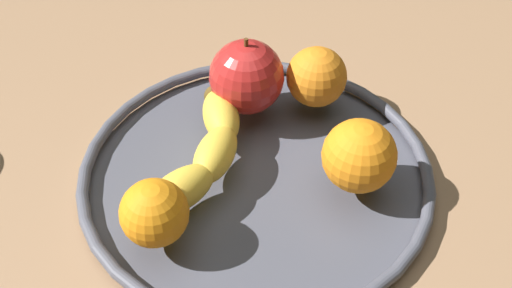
# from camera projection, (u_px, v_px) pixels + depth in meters

# --- Properties ---
(ground_plane) EXTENTS (1.12, 1.12, 0.04)m
(ground_plane) POSITION_uv_depth(u_px,v_px,m) (256.00, 192.00, 0.65)
(ground_plane) COLOR #9D7553
(fruit_bowl) EXTENTS (0.35, 0.35, 0.02)m
(fruit_bowl) POSITION_uv_depth(u_px,v_px,m) (256.00, 172.00, 0.62)
(fruit_bowl) COLOR #4E4F5B
(fruit_bowl) RESTS_ON ground_plane
(banana) EXTENTS (0.19, 0.08, 0.04)m
(banana) POSITION_uv_depth(u_px,v_px,m) (207.00, 149.00, 0.61)
(banana) COLOR yellow
(banana) RESTS_ON fruit_bowl
(apple) EXTENTS (0.08, 0.08, 0.09)m
(apple) POSITION_uv_depth(u_px,v_px,m) (247.00, 77.00, 0.66)
(apple) COLOR red
(apple) RESTS_ON fruit_bowl
(orange_back_right) EXTENTS (0.06, 0.06, 0.06)m
(orange_back_right) POSITION_uv_depth(u_px,v_px,m) (317.00, 77.00, 0.67)
(orange_back_right) COLOR orange
(orange_back_right) RESTS_ON fruit_bowl
(orange_front_right) EXTENTS (0.07, 0.07, 0.07)m
(orange_front_right) POSITION_uv_depth(u_px,v_px,m) (359.00, 156.00, 0.58)
(orange_front_right) COLOR orange
(orange_front_right) RESTS_ON fruit_bowl
(orange_center) EXTENTS (0.06, 0.06, 0.06)m
(orange_center) POSITION_uv_depth(u_px,v_px,m) (154.00, 213.00, 0.54)
(orange_center) COLOR orange
(orange_center) RESTS_ON fruit_bowl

